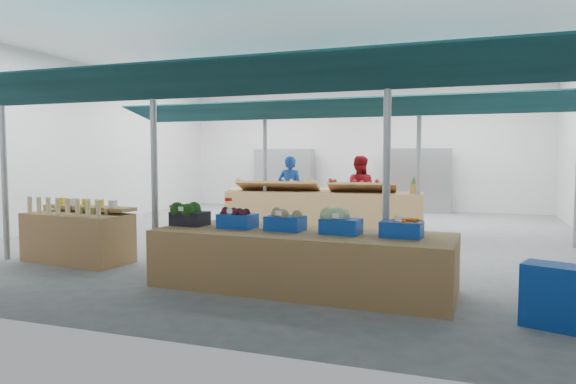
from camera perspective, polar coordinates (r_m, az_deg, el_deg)
name	(u,v)px	position (r m, az deg, el deg)	size (l,w,h in m)	color
floor	(299,237)	(11.36, 1.21, -5.02)	(13.00, 13.00, 0.00)	#5E5E60
hall	(317,121)	(12.63, 3.27, 7.92)	(13.00, 13.00, 13.00)	silver
pole_grid	(308,154)	(9.33, 2.26, 4.19)	(10.00, 4.60, 3.00)	gray
awnings	(308,101)	(9.38, 2.28, 10.11)	(9.50, 7.08, 0.30)	#0B2930
back_shelving_left	(284,179)	(17.73, -0.44, 1.48)	(2.00, 0.50, 2.00)	#B23F33
back_shelving_right	(418,181)	(16.75, 14.21, 1.21)	(2.00, 0.50, 2.00)	#B23F33
bottle_shelf	(79,235)	(9.39, -22.16, -4.46)	(1.93, 1.30, 1.10)	olive
veg_counter	(301,260)	(6.93, 1.42, -7.59)	(3.99, 1.33, 0.78)	olive
fruit_counter	(324,212)	(11.92, 3.97, -2.27)	(4.48, 1.07, 0.96)	olive
far_counter	(309,203)	(15.02, 2.39, -1.21)	(4.64, 0.93, 0.84)	olive
crate_stack	(552,296)	(6.10, 27.24, -10.19)	(0.55, 0.39, 0.66)	#0E3C9F
vendor_left	(290,190)	(13.29, 0.24, 0.18)	(0.65, 0.43, 1.79)	navy
vendor_right	(359,192)	(12.82, 7.87, 0.00)	(0.87, 0.68, 1.79)	maroon
crate_broccoli	(190,214)	(7.60, -10.85, -2.46)	(0.52, 0.42, 0.35)	black
crate_beets	(238,218)	(7.22, -5.63, -2.95)	(0.52, 0.42, 0.29)	#0E3C9F
crate_celeriac	(285,220)	(6.92, -0.30, -3.13)	(0.52, 0.42, 0.31)	#0E3C9F
crate_cabbage	(341,222)	(6.67, 5.91, -3.30)	(0.52, 0.42, 0.35)	#0E3C9F
crate_carrots	(402,228)	(6.51, 12.51, -3.97)	(0.52, 0.42, 0.29)	#0E3C9F
sparrow	(174,209)	(7.57, -12.54, -1.83)	(0.12, 0.09, 0.11)	brown
pole_ribbon	(228,201)	(8.15, -6.67, -0.96)	(0.12, 0.12, 0.28)	red
apple_heap_yellow	(278,184)	(12.03, -1.10, 0.88)	(1.98, 0.94, 0.27)	#997247
apple_heap_red	(362,185)	(11.62, 8.26, 0.73)	(1.58, 0.89, 0.27)	#997247
pineapple	(414,185)	(11.53, 13.79, 0.71)	(0.14, 0.14, 0.39)	#8C6019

